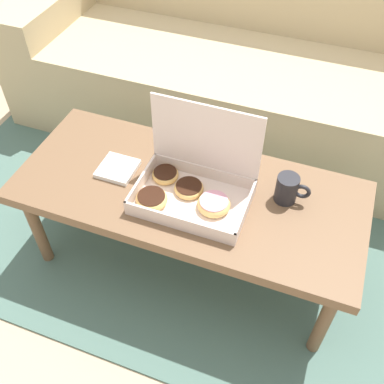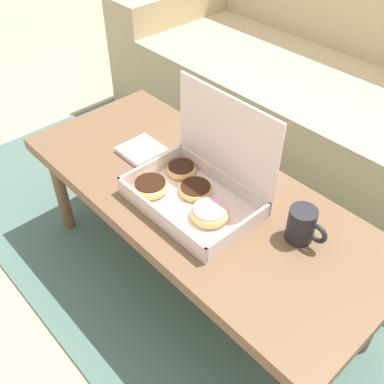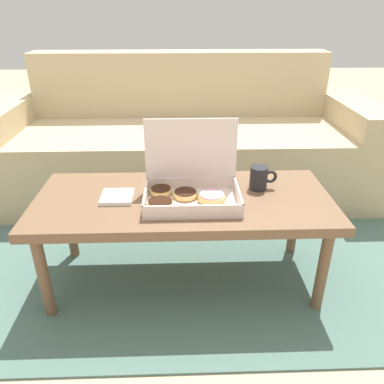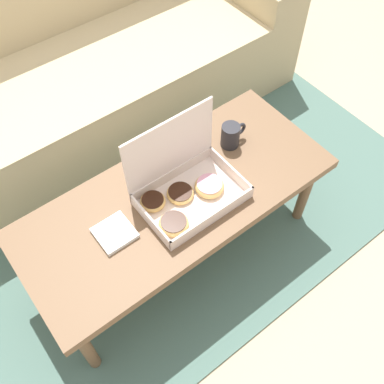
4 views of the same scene
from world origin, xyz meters
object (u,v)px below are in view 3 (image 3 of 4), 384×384
at_px(couch, 182,147).
at_px(pastry_box, 187,188).
at_px(coffee_mug, 259,178).
at_px(coffee_table, 183,206).

height_order(couch, pastry_box, couch).
xyz_separation_m(couch, coffee_mug, (0.32, -0.86, 0.17)).
xyz_separation_m(couch, coffee_table, (0.00, -0.93, 0.08)).
relative_size(pastry_box, coffee_mug, 3.23).
bearing_deg(couch, coffee_table, -90.00).
height_order(coffee_table, coffee_mug, coffee_mug).
relative_size(couch, coffee_table, 1.99).
distance_m(pastry_box, coffee_mug, 0.32).
bearing_deg(coffee_mug, couch, 110.29).
bearing_deg(coffee_table, couch, 90.00).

